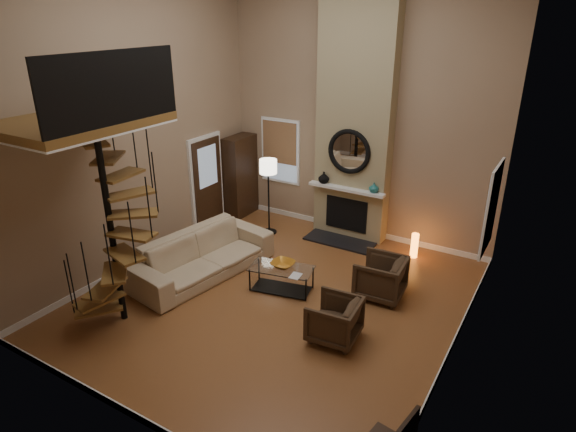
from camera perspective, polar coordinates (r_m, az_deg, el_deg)
The scene contains 31 objects.
ground at distance 8.72m, azimuth -1.37°, elevation -9.43°, with size 6.00×6.50×0.01m, color #9F6333.
back_wall at distance 10.43m, azimuth 8.26°, elevation 12.15°, with size 6.00×0.02×5.50m, color #9A7F63.
front_wall at distance 5.30m, azimuth -20.73°, elevation 0.25°, with size 6.00×0.02×5.50m, color #9A7F63.
left_wall at distance 9.52m, azimuth -17.26°, elevation 10.35°, with size 0.02×6.50×5.50m, color #9A7F63.
right_wall at distance 6.57m, azimuth 21.20°, elevation 4.44°, with size 0.02×6.50×5.50m, color #9A7F63.
baseboard_back at distance 11.23m, azimuth 7.47°, elevation -1.45°, with size 6.00×0.02×0.12m, color white.
baseboard_front at distance 6.76m, azimuth -17.28°, elevation -21.27°, with size 6.00×0.02×0.12m, color white.
baseboard_left at distance 10.39m, azimuth -15.50°, elevation -4.24°, with size 0.02×6.50×0.12m, color white.
baseboard_right at distance 7.79m, azimuth 18.24°, elevation -14.62°, with size 0.02×6.50×0.12m, color white.
chimney_breast at distance 10.26m, azimuth 7.83°, elevation 12.00°, with size 1.60×0.38×5.50m, color #978962.
hearth at distance 10.69m, azimuth 5.99°, elevation -2.92°, with size 1.50×0.60×0.04m, color black.
firebox at distance 10.72m, azimuth 6.77°, elevation 0.21°, with size 0.95×0.02×0.72m, color black.
mantel at distance 10.43m, azimuth 6.74°, elevation 3.11°, with size 1.70×0.18×0.06m, color white.
mirror_frame at distance 10.24m, azimuth 7.09°, elevation 7.42°, with size 0.94×0.94×0.10m, color black.
mirror_disc at distance 10.25m, azimuth 7.11°, elevation 7.43°, with size 0.80×0.80×0.01m, color white.
vase_left at distance 10.64m, azimuth 4.17°, elevation 4.48°, with size 0.24×0.24×0.25m, color black.
vase_right at distance 10.21m, azimuth 9.93°, elevation 3.27°, with size 0.20×0.20×0.21m, color #1C6363.
window_back at distance 11.51m, azimuth -0.90°, elevation 7.63°, with size 1.02×0.06×1.52m.
window_right at distance 8.81m, azimuth 22.52°, elevation 0.97°, with size 0.06×1.02×1.52m.
entry_door at distance 11.18m, azimuth -9.37°, elevation 3.78°, with size 0.10×1.05×2.16m.
loft at distance 7.58m, azimuth -22.75°, elevation 10.36°, with size 1.70×2.20×1.09m.
spiral_stair at distance 7.80m, azimuth -19.91°, elevation -0.17°, with size 1.47×1.47×4.06m.
hutch at distance 11.85m, azimuth -5.53°, elevation 4.57°, with size 0.41×0.88×1.96m, color #311D10.
sofa at distance 9.39m, azimuth -9.83°, elevation -4.44°, with size 2.78×1.09×0.81m, color tan.
armchair_near at distance 8.73m, azimuth 11.15°, elevation -7.11°, with size 0.79×0.81×0.74m, color #3F2C1D.
armchair_far at distance 7.55m, azimuth 5.87°, elevation -11.99°, with size 0.72×0.74×0.67m, color #3F2C1D.
coffee_table at distance 8.78m, azimuth -0.76°, elevation -6.97°, with size 1.20×0.78×0.43m.
bowl at distance 8.71m, azimuth -0.60°, elevation -5.61°, with size 0.41×0.41×0.10m, color orange.
book at distance 8.42m, azimuth 0.73°, elevation -6.97°, with size 0.18×0.24×0.02m, color gray.
floor_lamp at distance 10.59m, azimuth -2.31°, elevation 5.06°, with size 0.38×0.38×1.70m.
accent_lamp at distance 10.24m, azimuth 14.46°, elevation -3.35°, with size 0.15×0.15×0.52m, color orange.
Camera 1 is at (3.96, -6.21, 4.66)m, focal length 30.64 mm.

